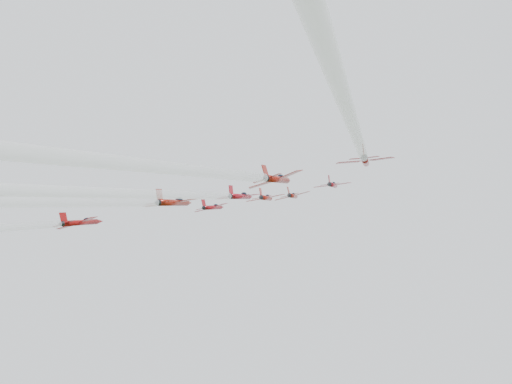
% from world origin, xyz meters
% --- Properties ---
extents(jet_lead, '(9.26, 11.85, 7.54)m').
position_xyz_m(jet_lead, '(1.96, 23.71, 152.24)').
color(jet_lead, maroon).
extents(jet_row2_left, '(8.53, 10.91, 6.95)m').
position_xyz_m(jet_row2_left, '(-14.06, 10.75, 144.61)').
color(jet_row2_left, '#9F0F17').
extents(jet_row2_center, '(9.40, 12.03, 7.65)m').
position_xyz_m(jet_row2_center, '(-1.79, 13.86, 146.45)').
color(jet_row2_center, '#AC1A10').
extents(jet_row2_right, '(8.71, 11.14, 7.09)m').
position_xyz_m(jet_row2_right, '(14.04, 15.01, 147.12)').
color(jet_row2_right, maroon).
extents(jet_center, '(9.44, 88.88, 52.99)m').
position_xyz_m(jet_center, '(-1.92, -41.35, 113.90)').
color(jet_center, '#A8101D').
extents(jet_rear_right, '(9.81, 92.38, 55.07)m').
position_xyz_m(jet_rear_right, '(11.15, -58.85, 103.60)').
color(jet_rear_right, maroon).
extents(jet_rear_farright, '(9.12, 85.91, 51.22)m').
position_xyz_m(jet_rear_farright, '(26.02, -56.34, 105.08)').
color(jet_rear_farright, maroon).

